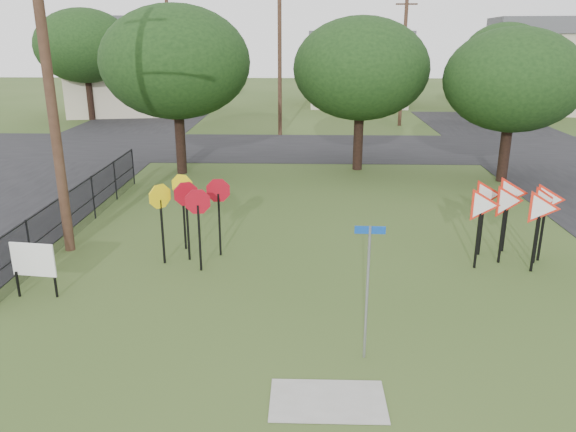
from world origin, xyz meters
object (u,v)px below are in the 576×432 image
at_px(stop_sign_cluster, 189,201).
at_px(street_name_sign, 367,284).
at_px(yield_sign_cluster, 515,204).
at_px(info_board, 33,261).

bearing_deg(stop_sign_cluster, street_name_sign, -48.39).
distance_m(street_name_sign, stop_sign_cluster, 6.53).
height_order(street_name_sign, yield_sign_cluster, street_name_sign).
distance_m(street_name_sign, yield_sign_cluster, 6.71).
distance_m(stop_sign_cluster, yield_sign_cluster, 8.82).
relative_size(street_name_sign, stop_sign_cluster, 1.20).
bearing_deg(street_name_sign, stop_sign_cluster, 131.61).
height_order(stop_sign_cluster, yield_sign_cluster, yield_sign_cluster).
bearing_deg(info_board, stop_sign_cluster, 37.11).
bearing_deg(yield_sign_cluster, street_name_sign, -131.93).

